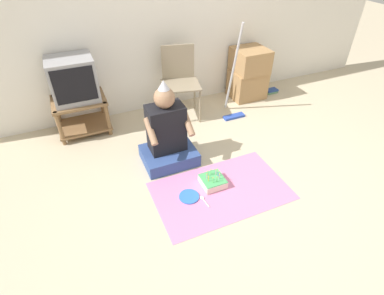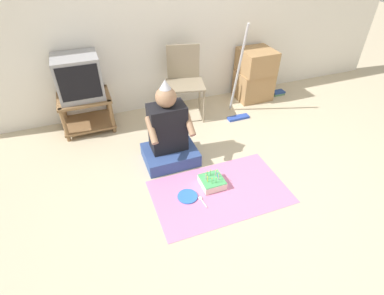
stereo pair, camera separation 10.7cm
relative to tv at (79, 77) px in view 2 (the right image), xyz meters
The scene contains 13 objects.
ground_plane 2.20m from the tv, 55.25° to the right, with size 16.00×16.00×0.00m, color beige.
wall_back 1.37m from the tv, 11.93° to the left, with size 6.40×0.06×2.55m.
tv_stand 0.41m from the tv, 90.00° to the right, with size 0.59×0.46×0.42m.
tv is the anchor object (origin of this frame).
folding_chair 1.21m from the tv, ahead, with size 0.53×0.48×0.87m.
cardboard_box_stack 2.27m from the tv, ahead, with size 0.46×0.44×0.69m.
dust_mop 1.87m from the tv, 12.64° to the right, with size 0.28×0.29×1.18m.
book_pile 2.73m from the tv, ahead, with size 0.18×0.11×0.05m.
person_seated 1.24m from the tv, 51.77° to the right, with size 0.54×0.43×0.90m.
party_cloth 1.99m from the tv, 56.82° to the right, with size 1.25×0.75×0.01m.
birthday_cake 1.87m from the tv, 55.93° to the right, with size 0.22×0.22×0.15m.
paper_plate 1.80m from the tv, 64.77° to the right, with size 0.19×0.19×0.01m.
plastic_spoon_near 1.91m from the tv, 62.88° to the right, with size 0.04×0.15×0.01m.
Camera 2 is at (-1.12, -1.60, 2.04)m, focal length 28.00 mm.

